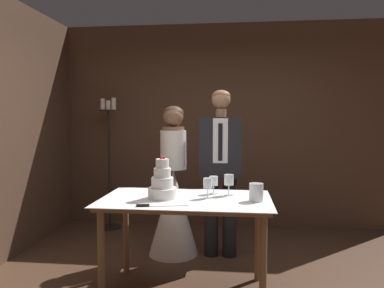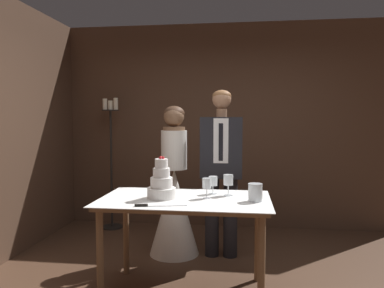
{
  "view_description": "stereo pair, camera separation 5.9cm",
  "coord_description": "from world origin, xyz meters",
  "views": [
    {
      "loc": [
        0.18,
        -2.88,
        1.49
      ],
      "look_at": [
        -0.23,
        0.64,
        1.24
      ],
      "focal_mm": 35.0,
      "sensor_mm": 36.0,
      "label": 1
    },
    {
      "loc": [
        0.24,
        -2.87,
        1.49
      ],
      "look_at": [
        -0.23,
        0.64,
        1.24
      ],
      "focal_mm": 35.0,
      "sensor_mm": 36.0,
      "label": 2
    }
  ],
  "objects": [
    {
      "name": "hurricane_candle",
      "position": [
        0.35,
        0.15,
        0.89
      ],
      "size": [
        0.11,
        0.11,
        0.15
      ],
      "color": "silver",
      "rests_on": "cake_table"
    },
    {
      "name": "candle_stand",
      "position": [
        -1.5,
        1.95,
        0.92
      ],
      "size": [
        0.28,
        0.28,
        1.76
      ],
      "color": "black",
      "rests_on": "ground_plane"
    },
    {
      "name": "cake_table",
      "position": [
        -0.23,
        0.19,
        0.72
      ],
      "size": [
        1.42,
        0.84,
        0.82
      ],
      "color": "brown",
      "rests_on": "ground_plane"
    },
    {
      "name": "wine_glass_near",
      "position": [
        0.13,
        0.35,
        0.95
      ],
      "size": [
        0.08,
        0.08,
        0.18
      ],
      "color": "silver",
      "rests_on": "cake_table"
    },
    {
      "name": "wall_back",
      "position": [
        0.0,
        2.3,
        1.38
      ],
      "size": [
        4.58,
        0.12,
        2.76
      ],
      "primitive_type": "cube",
      "color": "#513828",
      "rests_on": "ground_plane"
    },
    {
      "name": "wine_glass_middle",
      "position": [
        -0.05,
        0.22,
        0.94
      ],
      "size": [
        0.08,
        0.08,
        0.17
      ],
      "color": "silver",
      "rests_on": "cake_table"
    },
    {
      "name": "cake_knife",
      "position": [
        -0.44,
        -0.13,
        0.83
      ],
      "size": [
        0.39,
        0.11,
        0.02
      ],
      "rotation": [
        0.0,
        0.0,
        0.21
      ],
      "color": "silver",
      "rests_on": "cake_table"
    },
    {
      "name": "groom",
      "position": [
        0.03,
        1.1,
        1.0
      ],
      "size": [
        0.44,
        0.25,
        1.79
      ],
      "color": "black",
      "rests_on": "ground_plane"
    },
    {
      "name": "wine_glass_far",
      "position": [
        -0.01,
        0.41,
        0.93
      ],
      "size": [
        0.08,
        0.08,
        0.16
      ],
      "color": "silver",
      "rests_on": "cake_table"
    },
    {
      "name": "tiered_cake",
      "position": [
        -0.42,
        0.17,
        0.93
      ],
      "size": [
        0.24,
        0.24,
        0.35
      ],
      "color": "white",
      "rests_on": "cake_table"
    },
    {
      "name": "bride",
      "position": [
        -0.48,
        1.1,
        0.6
      ],
      "size": [
        0.54,
        0.54,
        1.62
      ],
      "color": "white",
      "rests_on": "ground_plane"
    }
  ]
}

